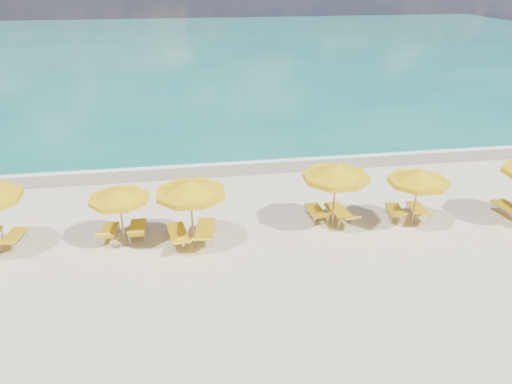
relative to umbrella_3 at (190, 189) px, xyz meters
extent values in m
plane|color=beige|center=(2.56, 0.02, -2.18)|extent=(120.00, 120.00, 0.00)
cube|color=#136F60|center=(2.56, 48.02, -2.18)|extent=(120.00, 80.00, 0.30)
cube|color=tan|center=(2.56, 7.42, -2.18)|extent=(120.00, 2.60, 0.01)
cube|color=white|center=(2.56, 8.22, -2.18)|extent=(120.00, 1.20, 0.03)
cube|color=white|center=(-3.44, 17.02, -2.18)|extent=(14.00, 0.36, 0.05)
cube|color=white|center=(10.56, 24.02, -2.18)|extent=(18.00, 0.30, 0.05)
cylinder|color=tan|center=(-2.50, 0.56, -1.13)|extent=(0.07, 0.07, 2.10)
cone|color=#EFB60C|center=(-2.50, 0.56, -0.25)|extent=(2.68, 2.68, 0.42)
cylinder|color=#EFB60C|center=(-2.50, 0.56, -0.45)|extent=(2.71, 2.71, 0.17)
sphere|color=tan|center=(-2.50, 0.56, -0.03)|extent=(0.09, 0.09, 0.09)
cylinder|color=tan|center=(0.00, 0.00, -0.96)|extent=(0.08, 0.08, 2.45)
cone|color=#EFB60C|center=(0.00, 0.00, 0.07)|extent=(3.24, 3.24, 0.49)
cylinder|color=#EFB60C|center=(0.00, 0.00, -0.17)|extent=(3.27, 3.27, 0.20)
sphere|color=tan|center=(0.00, 0.00, 0.32)|extent=(0.11, 0.11, 0.11)
cylinder|color=tan|center=(5.42, 0.55, -0.94)|extent=(0.08, 0.08, 2.47)
cone|color=#EFB60C|center=(5.42, 0.55, 0.10)|extent=(3.26, 3.26, 0.49)
cylinder|color=#EFB60C|center=(5.42, 0.55, -0.15)|extent=(3.29, 3.29, 0.20)
sphere|color=tan|center=(5.42, 0.55, 0.35)|extent=(0.11, 0.11, 0.11)
cylinder|color=tan|center=(8.50, 0.08, -1.06)|extent=(0.07, 0.07, 2.23)
cone|color=#EFB60C|center=(8.50, 0.08, -0.12)|extent=(2.94, 2.94, 0.45)
cylinder|color=#EFB60C|center=(8.50, 0.08, -0.34)|extent=(2.97, 2.97, 0.18)
sphere|color=tan|center=(8.50, 0.08, 0.10)|extent=(0.10, 0.10, 0.10)
cube|color=yellow|center=(-6.41, 1.03, -1.83)|extent=(0.74, 1.28, 0.07)
cube|color=yellow|center=(-6.56, 0.21, -1.68)|extent=(0.62, 0.61, 0.36)
cube|color=yellow|center=(-3.04, 0.91, -1.84)|extent=(0.65, 1.24, 0.07)
cube|color=yellow|center=(-3.12, 0.12, -1.64)|extent=(0.58, 0.51, 0.44)
cube|color=yellow|center=(-2.00, 0.88, -1.80)|extent=(0.58, 1.30, 0.08)
cube|color=yellow|center=(-1.99, 0.01, -1.59)|extent=(0.58, 0.50, 0.47)
cube|color=yellow|center=(-0.55, 0.26, -1.78)|extent=(0.80, 1.46, 0.09)
cube|color=yellow|center=(-0.42, -0.73, -1.65)|extent=(0.70, 0.72, 0.33)
cube|color=yellow|center=(0.47, 0.36, -1.76)|extent=(0.89, 1.54, 0.09)
cube|color=yellow|center=(0.29, -0.66, -1.62)|extent=(0.75, 0.76, 0.35)
cube|color=yellow|center=(4.90, 1.20, -1.81)|extent=(0.61, 1.29, 0.08)
cube|color=yellow|center=(4.93, 0.35, -1.60)|extent=(0.58, 0.50, 0.47)
cube|color=yellow|center=(5.78, 0.99, -1.77)|extent=(0.79, 1.47, 0.09)
cube|color=yellow|center=(5.90, 0.00, -1.63)|extent=(0.70, 0.71, 0.36)
cube|color=yellow|center=(8.06, 0.78, -1.83)|extent=(0.77, 1.29, 0.07)
cube|color=yellow|center=(7.89, -0.01, -1.63)|extent=(0.62, 0.55, 0.45)
cube|color=yellow|center=(8.99, 0.71, -1.82)|extent=(0.71, 1.31, 0.08)
cube|color=yellow|center=(8.88, -0.16, -1.67)|extent=(0.62, 0.62, 0.35)
cube|color=yellow|center=(12.64, 0.16, -1.77)|extent=(0.81, 1.48, 0.09)
camera|label=1|loc=(-0.31, -15.94, 7.01)|focal=35.00mm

